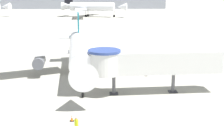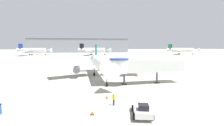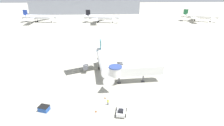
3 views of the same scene
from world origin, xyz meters
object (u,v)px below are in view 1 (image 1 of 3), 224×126
at_px(traffic_cone_near_nose, 72,118).
at_px(ground_crew_marshaller, 76,124).
at_px(main_airplane, 80,51).
at_px(traffic_cone_starboard_wing, 146,74).
at_px(jet_bridge, 145,62).
at_px(background_jet_black_tail, 91,7).

height_order(traffic_cone_near_nose, ground_crew_marshaller, ground_crew_marshaller).
height_order(main_airplane, ground_crew_marshaller, main_airplane).
xyz_separation_m(traffic_cone_near_nose, ground_crew_marshaller, (0.68, -2.99, 0.68)).
bearing_deg(traffic_cone_starboard_wing, traffic_cone_near_nose, -121.28).
distance_m(jet_bridge, background_jet_black_tail, 112.82).
bearing_deg(background_jet_black_tail, main_airplane, -164.89).
distance_m(jet_bridge, ground_crew_marshaller, 14.25).
bearing_deg(background_jet_black_tail, traffic_cone_near_nose, -164.92).
relative_size(main_airplane, traffic_cone_near_nose, 41.62).
xyz_separation_m(main_airplane, background_jet_black_tail, (-0.63, 103.74, 1.04)).
xyz_separation_m(jet_bridge, traffic_cone_near_nose, (-8.61, -8.44, -3.76)).
bearing_deg(ground_crew_marshaller, main_airplane, -40.60).
bearing_deg(ground_crew_marshaller, traffic_cone_starboard_wing, -68.26).
xyz_separation_m(traffic_cone_starboard_wing, ground_crew_marshaller, (-9.31, -19.43, 0.63)).
height_order(ground_crew_marshaller, background_jet_black_tail, background_jet_black_tail).
bearing_deg(traffic_cone_starboard_wing, main_airplane, 176.02).
bearing_deg(main_airplane, ground_crew_marshaller, -92.56).
bearing_deg(jet_bridge, background_jet_black_tail, 91.43).
bearing_deg(traffic_cone_near_nose, background_jet_black_tail, 90.32).
distance_m(main_airplane, ground_crew_marshaller, 20.33).
bearing_deg(traffic_cone_near_nose, ground_crew_marshaller, -77.25).
bearing_deg(ground_crew_marshaller, background_jet_black_tail, -42.03).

